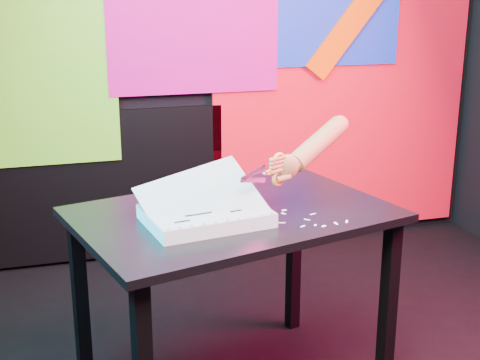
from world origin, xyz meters
name	(u,v)px	position (x,y,z in m)	size (l,w,h in m)	color
room	(352,40)	(0.00, 0.00, 1.35)	(3.01, 3.01, 2.71)	black
backdrop	(248,89)	(0.06, 1.46, 0.96)	(2.88, 0.05, 2.08)	red
work_table	(233,237)	(-0.42, 0.04, 0.65)	(1.26, 0.99, 0.75)	black
printout_stack	(206,215)	(-0.55, -0.06, 0.78)	(0.46, 0.36, 0.21)	silver
scissors	(276,170)	(-0.28, 0.00, 0.90)	(0.20, 0.12, 0.13)	#ADAEC1
hand_forearm	(313,147)	(-0.10, 0.09, 0.95)	(0.38, 0.23, 0.19)	#965D37
paper_clippings	(305,219)	(-0.20, -0.12, 0.75)	(0.25, 0.20, 0.00)	white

